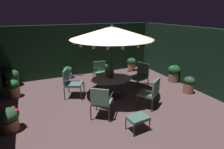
{
  "coord_description": "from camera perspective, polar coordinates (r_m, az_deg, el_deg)",
  "views": [
    {
      "loc": [
        -2.36,
        -5.41,
        2.99
      ],
      "look_at": [
        0.2,
        0.27,
        0.88
      ],
      "focal_mm": 29.67,
      "sensor_mm": 36.0,
      "label": 1
    }
  ],
  "objects": [
    {
      "name": "potted_plant_back_left",
      "position": [
        7.67,
        -28.1,
        -3.8
      ],
      "size": [
        0.43,
        0.42,
        0.66
      ],
      "color": "#A3684F",
      "rests_on": "ground_plane"
    },
    {
      "name": "ottoman_footrest",
      "position": [
        5.01,
        7.99,
        -13.26
      ],
      "size": [
        0.57,
        0.44,
        0.41
      ],
      "color": "#2E312C",
      "rests_on": "ground_plane"
    },
    {
      "name": "ground_plane",
      "position": [
        6.63,
        -0.63,
        -8.2
      ],
      "size": [
        7.7,
        7.14,
        0.02
      ],
      "primitive_type": "cube",
      "color": "brown"
    },
    {
      "name": "patio_dining_table",
      "position": [
        6.71,
        -0.06,
        -2.39
      ],
      "size": [
        1.51,
        1.19,
        0.72
      ],
      "color": "#2D2D32",
      "rests_on": "ground_plane"
    },
    {
      "name": "potted_plant_back_center",
      "position": [
        7.7,
        22.61,
        -2.82
      ],
      "size": [
        0.42,
        0.42,
        0.66
      ],
      "color": "#A6634C",
      "rests_on": "ground_plane"
    },
    {
      "name": "patio_chair_northeast",
      "position": [
        6.89,
        -12.56,
        -2.03
      ],
      "size": [
        0.83,
        0.84,
        1.04
      ],
      "color": "#2A2C33",
      "rests_on": "ground_plane"
    },
    {
      "name": "potted_plant_back_right",
      "position": [
        9.91,
        6.03,
        3.36
      ],
      "size": [
        0.47,
        0.47,
        0.69
      ],
      "color": "#AB6341",
      "rests_on": "ground_plane"
    },
    {
      "name": "potted_plant_left_far",
      "position": [
        9.01,
        -13.41,
        0.87
      ],
      "size": [
        0.43,
        0.43,
        0.56
      ],
      "color": "beige",
      "rests_on": "ground_plane"
    },
    {
      "name": "potted_plant_front_corner",
      "position": [
        9.27,
        -2.21,
        1.68
      ],
      "size": [
        0.34,
        0.35,
        0.54
      ],
      "color": "tan",
      "rests_on": "ground_plane"
    },
    {
      "name": "patio_chair_south",
      "position": [
        7.69,
        8.61,
        0.07
      ],
      "size": [
        0.77,
        0.79,
        1.01
      ],
      "color": "#302B2E",
      "rests_on": "ground_plane"
    },
    {
      "name": "hedge_backdrop_rear",
      "position": [
        9.32,
        -9.21,
        7.54
      ],
      "size": [
        7.7,
        0.3,
        2.44
      ],
      "primitive_type": "cube",
      "color": "black",
      "rests_on": "ground_plane"
    },
    {
      "name": "potted_plant_right_near",
      "position": [
        8.85,
        -28.49,
        -0.82
      ],
      "size": [
        0.63,
        0.63,
        0.7
      ],
      "color": "#8D7451",
      "rests_on": "ground_plane"
    },
    {
      "name": "patio_chair_east",
      "position": [
        5.38,
        -3.31,
        -7.91
      ],
      "size": [
        0.81,
        0.82,
        1.0
      ],
      "color": "#2C3030",
      "rests_on": "ground_plane"
    },
    {
      "name": "patio_chair_southeast",
      "position": [
        6.14,
        11.92,
        -5.03
      ],
      "size": [
        0.84,
        0.82,
        0.98
      ],
      "color": "#302C2F",
      "rests_on": "ground_plane"
    },
    {
      "name": "potted_plant_right_far",
      "position": [
        5.65,
        -29.11,
        -11.78
      ],
      "size": [
        0.53,
        0.52,
        0.64
      ],
      "color": "#A66941",
      "rests_on": "ground_plane"
    },
    {
      "name": "potted_plant_left_near",
      "position": [
        8.72,
        18.54,
        0.51
      ],
      "size": [
        0.54,
        0.54,
        0.75
      ],
      "color": "#85654F",
      "rests_on": "ground_plane"
    },
    {
      "name": "hedge_backdrop_right",
      "position": [
        8.32,
        23.46,
        4.89
      ],
      "size": [
        0.3,
        7.14,
        2.44
      ],
      "primitive_type": "cube",
      "color": "black",
      "rests_on": "ground_plane"
    },
    {
      "name": "patio_umbrella",
      "position": [
        6.29,
        -0.07,
        12.77
      ],
      "size": [
        2.82,
        2.82,
        2.62
      ],
      "color": "#2F2832",
      "rests_on": "ground_plane"
    },
    {
      "name": "patio_chair_north",
      "position": [
        8.05,
        -3.47,
        1.05
      ],
      "size": [
        0.64,
        0.67,
        0.95
      ],
      "color": "#323230",
      "rests_on": "ground_plane"
    },
    {
      "name": "centerpiece_planter",
      "position": [
        6.75,
        -0.8,
        0.99
      ],
      "size": [
        0.35,
        0.35,
        0.4
      ],
      "color": "#A16440",
      "rests_on": "patio_dining_table"
    }
  ]
}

